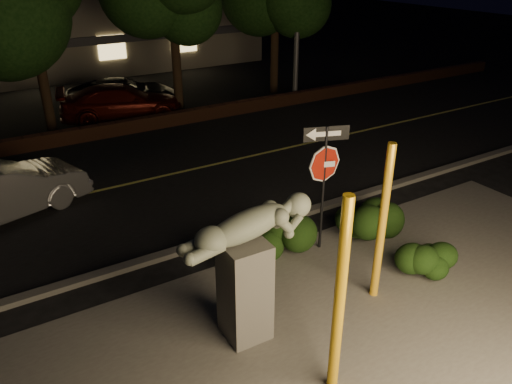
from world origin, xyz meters
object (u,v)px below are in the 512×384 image
yellow_pole_right (382,225)px  signpost (325,164)px  sculpture (247,259)px  parked_car_darkred (121,102)px  parked_car_dark (124,94)px  yellow_pole_left (339,301)px

yellow_pole_right → signpost: size_ratio=1.10×
yellow_pole_right → sculpture: (-2.65, 0.35, -0.04)m
signpost → yellow_pole_right: bearing=-74.9°
signpost → sculpture: (-2.81, -1.56, -0.50)m
parked_car_darkred → parked_car_dark: bearing=-10.1°
parked_car_dark → parked_car_darkred: bearing=173.1°
signpost → parked_car_darkred: size_ratio=0.62×
signpost → parked_car_dark: size_ratio=0.63×
yellow_pole_right → parked_car_darkred: 13.58m
parked_car_dark → signpost: bearing=-163.8°
yellow_pole_right → parked_car_dark: (-0.10, 14.88, -0.95)m
yellow_pole_left → parked_car_dark: size_ratio=0.73×
yellow_pole_right → parked_car_darkred: yellow_pole_right is taller
parked_car_darkred → parked_car_dark: parked_car_darkred is taller
yellow_pole_right → sculpture: size_ratio=1.26×
yellow_pole_left → sculpture: (-0.50, 1.71, -0.11)m
signpost → yellow_pole_left: bearing=-105.4°
yellow_pole_left → signpost: 4.02m
yellow_pole_right → yellow_pole_left: bearing=-147.7°
yellow_pole_left → yellow_pole_right: 2.55m
yellow_pole_right → parked_car_darkred: (-0.65, 13.53, -0.90)m
signpost → sculpture: signpost is taller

